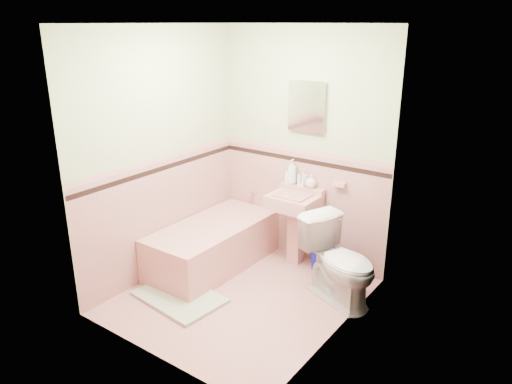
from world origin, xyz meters
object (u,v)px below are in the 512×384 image
Objects in this scene: medicine_cabinet at (307,106)px; soap_bottle_left at (292,172)px; bathtub at (213,246)px; toilet at (340,262)px; bucket at (322,258)px; soap_bottle_right at (311,181)px; shoe at (169,286)px; sink at (293,230)px; soap_bottle_mid at (303,178)px.

soap_bottle_left is (-0.14, -0.03, -0.71)m from medicine_cabinet.
toilet is (1.42, 0.17, 0.18)m from bathtub.
soap_bottle_left is at bearing 167.43° from bucket.
toilet is 0.66m from bucket.
soap_bottle_right reaches higher than toilet.
bathtub is 10.23× the size of soap_bottle_right.
soap_bottle_right reaches higher than shoe.
sink is at bearing 37.93° from bathtub.
bucket is at bearing 36.17° from shoe.
sink is at bearing -89.31° from soap_bottle_mid.
sink is 4.28× the size of soap_bottle_mid.
toilet reaches higher than shoe.
sink is at bearing -118.08° from soap_bottle_right.
medicine_cabinet reaches higher than toilet.
bathtub is at bearing 74.10° from shoe.
sink reaches higher than bathtub.
soap_bottle_left is 0.98m from bucket.
soap_bottle_right is 0.18× the size of toilet.
bathtub is 1.18m from bucket.
bucket is at bearing -22.40° from medicine_cabinet.
soap_bottle_left is at bearing 180.00° from soap_bottle_mid.
sink is 2.95× the size of soap_bottle_left.
soap_bottle_right is at bearing 155.56° from bucket.
bathtub is 0.88m from sink.
soap_bottle_mid is 0.10m from soap_bottle_right.
sink is at bearing 44.73° from shoe.
sink is 0.82m from toilet.
soap_bottle_left is 1.84× the size of soap_bottle_right.
soap_bottle_mid is at bearing 48.13° from shoe.
soap_bottle_left reaches higher than shoe.
soap_bottle_left is 1.45× the size of soap_bottle_mid.
soap_bottle_mid is (0.68, 0.71, 0.72)m from bathtub.
soap_bottle_mid is 0.88m from bucket.
shoe is (-1.01, -1.28, -0.07)m from bucket.
bucket is 1.63m from shoe.
bathtub is 1.87× the size of toilet.
bathtub is at bearing -148.80° from bucket.
medicine_cabinet is 2.67× the size of soap_bottle_mid.
bathtub is 1.26m from soap_bottle_right.
bucket reaches higher than shoe.
toilet is at bearing -36.02° from soap_bottle_mid.
soap_bottle_right is (0.10, 0.00, -0.02)m from soap_bottle_mid.
soap_bottle_mid reaches higher than sink.
bucket is at bearing -17.59° from soap_bottle_mid.
soap_bottle_left is at bearing 127.66° from sink.
bathtub is at bearing -127.31° from soap_bottle_left.
bathtub is 8.04× the size of soap_bottle_mid.
toilet is at bearing -39.98° from soap_bottle_right.
soap_bottle_right reaches higher than sink.
soap_bottle_mid is 1.07m from toilet.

